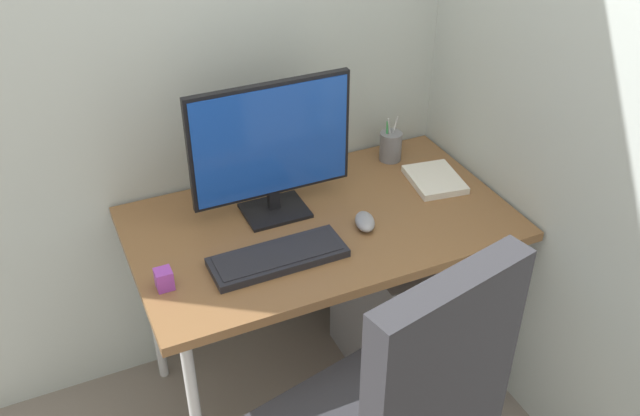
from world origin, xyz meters
TOP-DOWN VIEW (x-y plane):
  - ground_plane at (0.00, 0.00)m, footprint 8.00×8.00m
  - wall_side_right at (0.64, -0.21)m, footprint 0.04×2.21m
  - desk at (0.00, 0.00)m, footprint 1.23×0.71m
  - filing_cabinet at (0.34, -0.02)m, footprint 0.40×0.47m
  - monitor at (-0.12, 0.11)m, footprint 0.53×0.16m
  - keyboard at (-0.20, -0.14)m, footprint 0.41×0.15m
  - mouse at (0.11, -0.09)m, footprint 0.09×0.12m
  - pen_holder at (0.40, 0.25)m, footprint 0.08×0.08m
  - notebook at (0.46, 0.04)m, footprint 0.20×0.23m
  - desk_clamp_accessory at (-0.54, -0.12)m, footprint 0.05×0.05m

SIDE VIEW (x-z plane):
  - ground_plane at x=0.00m, z-range 0.00..0.00m
  - filing_cabinet at x=0.34m, z-range 0.00..0.58m
  - desk at x=0.00m, z-range 0.32..1.07m
  - notebook at x=0.46m, z-range 0.75..0.78m
  - keyboard at x=-0.20m, z-range 0.75..0.78m
  - mouse at x=0.11m, z-range 0.75..0.79m
  - desk_clamp_accessory at x=-0.54m, z-range 0.75..0.82m
  - pen_holder at x=0.40m, z-range 0.72..0.90m
  - monitor at x=-0.12m, z-range 0.77..1.23m
  - wall_side_right at x=0.64m, z-range 0.00..2.80m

